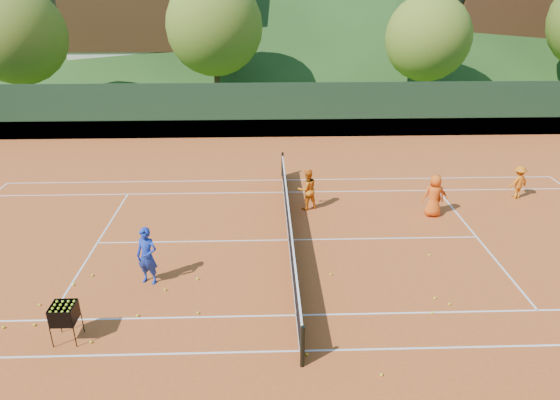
{
  "coord_description": "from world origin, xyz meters",
  "views": [
    {
      "loc": [
        -0.79,
        -14.78,
        8.06
      ],
      "look_at": [
        -0.31,
        0.0,
        1.5
      ],
      "focal_mm": 32.0,
      "sensor_mm": 36.0,
      "label": 1
    }
  ],
  "objects_px": {
    "student_d": "(518,182)",
    "chalet_right": "(505,15)",
    "ball_hopper": "(64,314)",
    "coach": "(147,256)",
    "student_b": "(437,197)",
    "tennis_net": "(289,227)",
    "student_c": "(434,196)",
    "student_a": "(307,189)",
    "chalet_left": "(152,11)",
    "chalet_mid": "(336,15)"
  },
  "relations": [
    {
      "from": "student_d",
      "to": "chalet_right",
      "type": "bearing_deg",
      "value": -131.89
    },
    {
      "from": "student_d",
      "to": "ball_hopper",
      "type": "distance_m",
      "value": 16.94
    },
    {
      "from": "ball_hopper",
      "to": "coach",
      "type": "bearing_deg",
      "value": 59.51
    },
    {
      "from": "student_b",
      "to": "tennis_net",
      "type": "height_order",
      "value": "student_b"
    },
    {
      "from": "student_c",
      "to": "student_d",
      "type": "xyz_separation_m",
      "value": [
        3.86,
        1.49,
        -0.12
      ]
    },
    {
      "from": "student_b",
      "to": "tennis_net",
      "type": "distance_m",
      "value": 5.91
    },
    {
      "from": "student_a",
      "to": "chalet_right",
      "type": "distance_m",
      "value": 33.83
    },
    {
      "from": "chalet_right",
      "to": "chalet_left",
      "type": "bearing_deg",
      "value": -180.0
    },
    {
      "from": "tennis_net",
      "to": "chalet_left",
      "type": "bearing_deg",
      "value": 108.43
    },
    {
      "from": "student_a",
      "to": "tennis_net",
      "type": "relative_size",
      "value": 0.13
    },
    {
      "from": "student_c",
      "to": "chalet_mid",
      "type": "height_order",
      "value": "chalet_mid"
    },
    {
      "from": "chalet_right",
      "to": "student_a",
      "type": "bearing_deg",
      "value": -124.93
    },
    {
      "from": "student_a",
      "to": "tennis_net",
      "type": "height_order",
      "value": "student_a"
    },
    {
      "from": "student_b",
      "to": "tennis_net",
      "type": "relative_size",
      "value": 0.11
    },
    {
      "from": "student_b",
      "to": "chalet_right",
      "type": "bearing_deg",
      "value": -98.92
    },
    {
      "from": "tennis_net",
      "to": "chalet_mid",
      "type": "bearing_deg",
      "value": 79.99
    },
    {
      "from": "coach",
      "to": "ball_hopper",
      "type": "distance_m",
      "value": 2.88
    },
    {
      "from": "tennis_net",
      "to": "chalet_mid",
      "type": "height_order",
      "value": "chalet_mid"
    },
    {
      "from": "student_c",
      "to": "ball_hopper",
      "type": "distance_m",
      "value": 12.84
    },
    {
      "from": "student_d",
      "to": "student_a",
      "type": "bearing_deg",
      "value": -15.1
    },
    {
      "from": "coach",
      "to": "tennis_net",
      "type": "relative_size",
      "value": 0.14
    },
    {
      "from": "tennis_net",
      "to": "ball_hopper",
      "type": "bearing_deg",
      "value": -138.96
    },
    {
      "from": "coach",
      "to": "tennis_net",
      "type": "xyz_separation_m",
      "value": [
        4.15,
        2.41,
        -0.37
      ]
    },
    {
      "from": "student_c",
      "to": "student_d",
      "type": "bearing_deg",
      "value": -158.14
    },
    {
      "from": "student_b",
      "to": "ball_hopper",
      "type": "height_order",
      "value": "student_b"
    },
    {
      "from": "tennis_net",
      "to": "chalet_left",
      "type": "height_order",
      "value": "chalet_left"
    },
    {
      "from": "student_d",
      "to": "student_b",
      "type": "bearing_deg",
      "value": -0.81
    },
    {
      "from": "ball_hopper",
      "to": "chalet_mid",
      "type": "xyz_separation_m",
      "value": [
        11.61,
        38.88,
        4.22
      ]
    },
    {
      "from": "coach",
      "to": "student_b",
      "type": "xyz_separation_m",
      "value": [
        9.73,
        4.37,
        -0.23
      ]
    },
    {
      "from": "student_c",
      "to": "chalet_mid",
      "type": "distance_m",
      "value": 32.53
    },
    {
      "from": "student_a",
      "to": "chalet_mid",
      "type": "relative_size",
      "value": 0.13
    },
    {
      "from": "ball_hopper",
      "to": "chalet_mid",
      "type": "distance_m",
      "value": 40.8
    },
    {
      "from": "student_a",
      "to": "student_b",
      "type": "xyz_separation_m",
      "value": [
        4.78,
        -0.55,
        -0.16
      ]
    },
    {
      "from": "student_b",
      "to": "chalet_mid",
      "type": "bearing_deg",
      "value": -72.46
    },
    {
      "from": "coach",
      "to": "chalet_right",
      "type": "height_order",
      "value": "chalet_right"
    },
    {
      "from": "student_a",
      "to": "student_d",
      "type": "bearing_deg",
      "value": 161.35
    },
    {
      "from": "student_a",
      "to": "student_d",
      "type": "xyz_separation_m",
      "value": [
        8.45,
        0.73,
        -0.11
      ]
    },
    {
      "from": "student_d",
      "to": "tennis_net",
      "type": "relative_size",
      "value": 0.11
    },
    {
      "from": "coach",
      "to": "tennis_net",
      "type": "height_order",
      "value": "coach"
    },
    {
      "from": "student_d",
      "to": "chalet_left",
      "type": "distance_m",
      "value": 33.34
    },
    {
      "from": "student_d",
      "to": "chalet_left",
      "type": "height_order",
      "value": "chalet_left"
    },
    {
      "from": "chalet_left",
      "to": "chalet_right",
      "type": "bearing_deg",
      "value": 0.0
    },
    {
      "from": "student_d",
      "to": "chalet_right",
      "type": "xyz_separation_m",
      "value": [
        10.75,
        26.77,
        4.56
      ]
    },
    {
      "from": "student_c",
      "to": "student_d",
      "type": "distance_m",
      "value": 4.14
    },
    {
      "from": "student_d",
      "to": "ball_hopper",
      "type": "height_order",
      "value": "student_d"
    },
    {
      "from": "student_d",
      "to": "chalet_mid",
      "type": "xyz_separation_m",
      "value": [
        -3.25,
        30.77,
        4.29
      ]
    },
    {
      "from": "student_a",
      "to": "student_d",
      "type": "height_order",
      "value": "student_a"
    },
    {
      "from": "coach",
      "to": "student_a",
      "type": "distance_m",
      "value": 6.98
    },
    {
      "from": "student_b",
      "to": "student_d",
      "type": "bearing_deg",
      "value": -142.5
    },
    {
      "from": "student_d",
      "to": "ball_hopper",
      "type": "bearing_deg",
      "value": 8.64
    }
  ]
}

